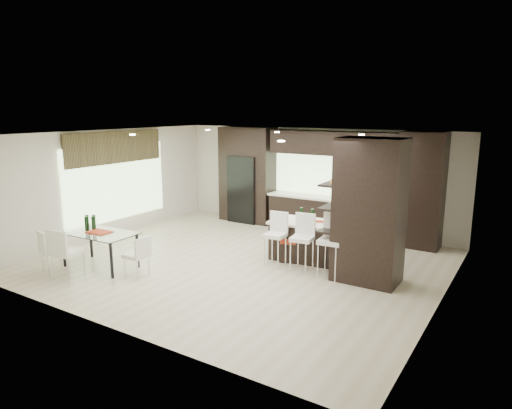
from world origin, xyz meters
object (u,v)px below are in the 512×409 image
Objects in this scene: stool_mid at (302,249)px; stool_right at (331,253)px; kitchen_island at (317,242)px; bench at (313,250)px; chair_near at (68,255)px; chair_end at (137,258)px; dining_table at (101,250)px; chair_far at (54,254)px; stool_left at (275,245)px; floor_vase at (355,245)px.

stool_right is at bearing -9.29° from stool_mid.
kitchen_island reaches higher than bench.
chair_near reaches higher than chair_end.
kitchen_island is 5.02m from chair_near.
dining_table is 1.05m from chair_end.
stool_right reaches higher than kitchen_island.
chair_near is at bearing 124.78° from chair_end.
chair_end is (-2.51, -2.62, 0.12)m from bench.
chair_near reaches higher than dining_table.
stool_mid is 1.15× the size of chair_far.
chair_end is (1.53, 0.73, -0.03)m from chair_far.
stool_left is 0.90× the size of stool_right.
floor_vase reaches higher than stool_right.
stool_left is at bearing 174.15° from stool_right.
chair_far is at bearing 168.59° from chair_near.
stool_left is 0.73× the size of floor_vase.
stool_mid is 4.12m from dining_table.
dining_table is (-3.62, -2.71, -0.05)m from kitchen_island.
chair_far is at bearing -145.22° from kitchen_island.
floor_vase is 5.52m from chair_near.
chair_end is at bearing -138.70° from kitchen_island.
stool_left reaches higher than kitchen_island.
floor_vase reaches higher than chair_end.
dining_table is (-3.62, -1.97, -0.10)m from stool_mid.
chair_near is (-3.00, -2.74, 0.01)m from stool_left.
dining_table is (-3.00, -1.98, -0.08)m from stool_left.
chair_near is 1.14× the size of chair_far.
chair_near is (-3.62, -2.74, -0.00)m from stool_mid.
chair_near is at bearing -92.67° from dining_table.
chair_end is at bearing -2.67° from dining_table.
chair_near is 0.48m from chair_far.
stool_right is (0.62, -0.01, 0.03)m from stool_mid.
stool_mid is 4.91m from chair_far.
kitchen_island is 1.49× the size of bench.
chair_far is at bearing -149.02° from floor_vase.
stool_left reaches higher than chair_end.
chair_end is at bearing 40.82° from chair_far.
stool_left is 1.24m from stool_right.
kitchen_island is 2.68× the size of chair_end.
chair_end is at bearing -146.85° from floor_vase.
stool_left is 0.67× the size of bench.
stool_left is 0.87m from bench.
dining_table is 1.65× the size of chair_near.
stool_mid is at bearing -160.98° from floor_vase.
chair_near is at bearing -152.12° from stool_right.
chair_end is at bearing -138.79° from stool_left.
floor_vase is (1.02, -0.32, 0.36)m from bench.
chair_end is (-3.19, -1.96, -0.13)m from stool_right.
stool_mid reaches higher than dining_table.
dining_table is 1.88× the size of chair_far.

